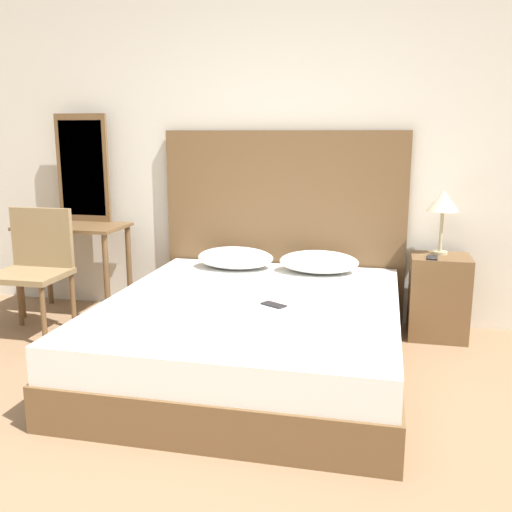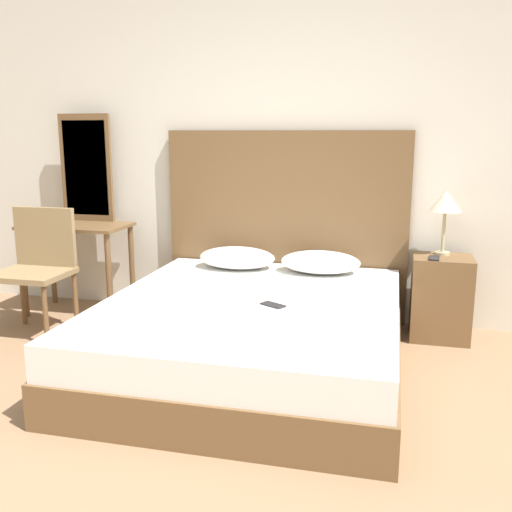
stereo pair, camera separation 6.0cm
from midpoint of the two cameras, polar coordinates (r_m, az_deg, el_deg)
name	(u,v)px [view 1 (the left image)]	position (r m, az deg, el deg)	size (l,w,h in m)	color
wall_back	(275,145)	(4.46, 1.55, 11.07)	(10.00, 0.06, 2.70)	silver
bed	(252,334)	(3.55, -0.86, -7.83)	(1.78, 2.06, 0.44)	brown
headboard	(283,226)	(4.43, 2.33, 2.98)	(1.87, 0.05, 1.46)	brown
pillow_left	(235,258)	(4.28, -2.49, -0.18)	(0.58, 0.39, 0.16)	white
pillow_right	(319,262)	(4.16, 5.89, -0.59)	(0.58, 0.39, 0.16)	white
phone_on_bed	(274,305)	(3.36, 1.26, -4.91)	(0.16, 0.14, 0.01)	#232328
nightstand	(438,297)	(4.26, 17.39, -3.91)	(0.40, 0.36, 0.59)	brown
table_lamp	(443,203)	(4.20, 17.82, 5.07)	(0.22, 0.22, 0.45)	tan
phone_on_nightstand	(432,257)	(4.09, 16.81, -0.14)	(0.08, 0.16, 0.01)	black
vanity_desk	(74,243)	(4.76, -18.10, 1.27)	(0.82, 0.47, 0.73)	brown
vanity_mirror	(83,168)	(4.88, -17.28, 8.38)	(0.44, 0.03, 0.86)	brown
chair	(35,262)	(4.41, -21.64, -0.59)	(0.51, 0.44, 0.91)	olive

